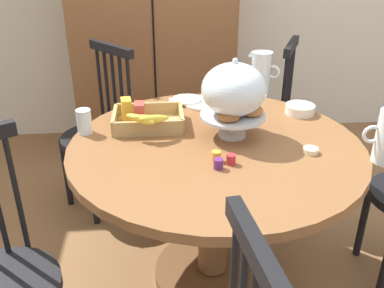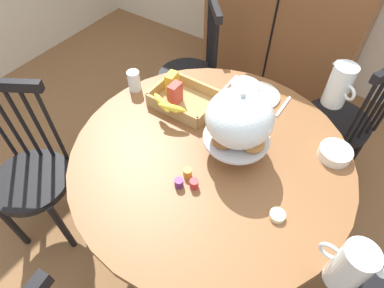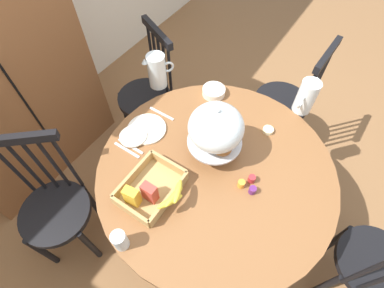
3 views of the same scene
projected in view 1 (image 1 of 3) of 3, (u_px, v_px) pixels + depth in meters
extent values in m
plane|color=brown|center=(225.00, 279.00, 2.12)|extent=(10.00, 10.00, 0.00)
cube|color=brown|center=(153.00, 24.00, 3.00)|extent=(1.10, 0.56, 1.90)
cube|color=black|center=(153.00, 17.00, 2.71)|extent=(0.01, 0.01, 1.52)
cylinder|color=brown|center=(216.00, 147.00, 1.81)|extent=(1.23, 1.23, 0.04)
cylinder|color=brown|center=(214.00, 213.00, 1.96)|extent=(0.14, 0.14, 0.63)
cylinder|color=brown|center=(212.00, 272.00, 2.12)|extent=(0.56, 0.56, 0.06)
cube|color=black|center=(258.00, 254.00, 0.88)|extent=(0.08, 0.36, 0.05)
cylinder|color=black|center=(363.00, 219.00, 2.18)|extent=(0.04, 0.04, 0.45)
cylinder|color=black|center=(258.00, 123.00, 2.70)|extent=(0.40, 0.40, 0.04)
cylinder|color=black|center=(240.00, 143.00, 2.96)|extent=(0.04, 0.04, 0.45)
cylinder|color=black|center=(229.00, 161.00, 2.73)|extent=(0.04, 0.04, 0.45)
cylinder|color=black|center=(280.00, 149.00, 2.88)|extent=(0.04, 0.04, 0.45)
cylinder|color=black|center=(273.00, 169.00, 2.64)|extent=(0.04, 0.04, 0.45)
cylinder|color=black|center=(290.00, 83.00, 2.66)|extent=(0.02, 0.02, 0.48)
cylinder|color=black|center=(289.00, 86.00, 2.61)|extent=(0.02, 0.02, 0.48)
cylinder|color=black|center=(287.00, 90.00, 2.55)|extent=(0.02, 0.02, 0.48)
cylinder|color=black|center=(285.00, 94.00, 2.49)|extent=(0.02, 0.02, 0.48)
cylinder|color=black|center=(283.00, 98.00, 2.43)|extent=(0.02, 0.02, 0.48)
cube|color=black|center=(292.00, 46.00, 2.43)|extent=(0.18, 0.34, 0.05)
cylinder|color=black|center=(96.00, 139.00, 2.50)|extent=(0.40, 0.40, 0.04)
cylinder|color=black|center=(66.00, 173.00, 2.60)|extent=(0.04, 0.04, 0.45)
cylinder|color=black|center=(93.00, 190.00, 2.42)|extent=(0.04, 0.04, 0.45)
cylinder|color=black|center=(105.00, 157.00, 2.78)|extent=(0.04, 0.04, 0.45)
cylinder|color=black|center=(132.00, 172.00, 2.61)|extent=(0.04, 0.04, 0.45)
cylinder|color=black|center=(100.00, 88.00, 2.58)|extent=(0.02, 0.02, 0.48)
cylinder|color=black|center=(107.00, 90.00, 2.54)|extent=(0.02, 0.02, 0.48)
cylinder|color=black|center=(115.00, 93.00, 2.50)|extent=(0.02, 0.02, 0.48)
cylinder|color=black|center=(122.00, 96.00, 2.45)|extent=(0.02, 0.02, 0.48)
cylinder|color=black|center=(130.00, 99.00, 2.41)|extent=(0.02, 0.02, 0.48)
cube|color=black|center=(111.00, 49.00, 2.38)|extent=(0.26, 0.29, 0.05)
cylinder|color=black|center=(17.00, 196.00, 1.54)|extent=(0.02, 0.02, 0.48)
cylinder|color=silver|center=(232.00, 134.00, 1.86)|extent=(0.12, 0.12, 0.02)
cylinder|color=silver|center=(232.00, 126.00, 1.85)|extent=(0.03, 0.03, 0.09)
cylinder|color=silver|center=(233.00, 115.00, 1.82)|extent=(0.28, 0.28, 0.01)
torus|color=#B27033|center=(252.00, 110.00, 1.81)|extent=(0.10, 0.10, 0.03)
torus|color=#D19347|center=(228.00, 107.00, 1.85)|extent=(0.10, 0.10, 0.03)
torus|color=#935628|center=(229.00, 116.00, 1.76)|extent=(0.10, 0.10, 0.03)
ellipsoid|color=silver|center=(234.00, 89.00, 1.77)|extent=(0.27, 0.27, 0.22)
sphere|color=silver|center=(235.00, 61.00, 1.72)|extent=(0.02, 0.02, 0.02)
torus|color=silver|center=(372.00, 134.00, 1.61)|extent=(0.08, 0.02, 0.07)
cylinder|color=silver|center=(261.00, 72.00, 2.33)|extent=(0.11, 0.11, 0.22)
cylinder|color=white|center=(261.00, 78.00, 2.35)|extent=(0.10, 0.10, 0.15)
cone|color=silver|center=(251.00, 53.00, 2.32)|extent=(0.05, 0.05, 0.03)
torus|color=silver|center=(274.00, 72.00, 2.29)|extent=(0.07, 0.06, 0.07)
cube|color=tan|center=(149.00, 125.00, 1.96)|extent=(0.30, 0.22, 0.01)
cube|color=tan|center=(148.00, 129.00, 1.85)|extent=(0.30, 0.02, 0.07)
cube|color=tan|center=(148.00, 110.00, 2.04)|extent=(0.30, 0.02, 0.07)
cube|color=tan|center=(115.00, 120.00, 1.93)|extent=(0.02, 0.22, 0.07)
cube|color=tan|center=(181.00, 118.00, 1.96)|extent=(0.02, 0.22, 0.07)
cube|color=gold|center=(127.00, 110.00, 1.95)|extent=(0.05, 0.08, 0.11)
cube|color=#B23D33|center=(140.00, 115.00, 1.90)|extent=(0.04, 0.07, 0.11)
ellipsoid|color=yellow|center=(140.00, 119.00, 1.79)|extent=(0.14, 0.08, 0.05)
ellipsoid|color=yellow|center=(147.00, 119.00, 1.79)|extent=(0.13, 0.03, 0.05)
ellipsoid|color=yellow|center=(155.00, 118.00, 1.80)|extent=(0.14, 0.08, 0.05)
cylinder|color=white|center=(204.00, 103.00, 2.21)|extent=(0.22, 0.22, 0.01)
cylinder|color=white|center=(187.00, 99.00, 2.22)|extent=(0.15, 0.15, 0.01)
cylinder|color=white|center=(300.00, 109.00, 2.08)|extent=(0.14, 0.14, 0.04)
cylinder|color=silver|center=(84.00, 122.00, 1.87)|extent=(0.06, 0.06, 0.11)
cylinder|color=beige|center=(311.00, 150.00, 1.72)|extent=(0.06, 0.06, 0.02)
cylinder|color=#B7282D|center=(231.00, 159.00, 1.63)|extent=(0.04, 0.04, 0.04)
cylinder|color=orange|center=(216.00, 156.00, 1.66)|extent=(0.04, 0.04, 0.04)
cylinder|color=#5B2366|center=(218.00, 164.00, 1.60)|extent=(0.04, 0.04, 0.04)
cube|color=silver|center=(177.00, 104.00, 2.20)|extent=(0.01, 0.17, 0.01)
cube|color=silver|center=(171.00, 104.00, 2.20)|extent=(0.01, 0.17, 0.01)
cube|color=silver|center=(231.00, 102.00, 2.22)|extent=(0.01, 0.17, 0.01)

